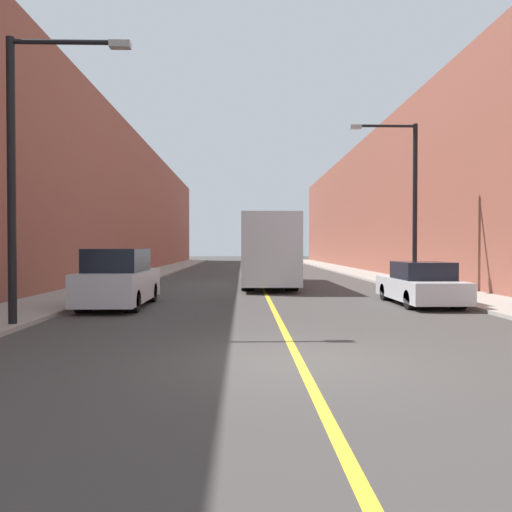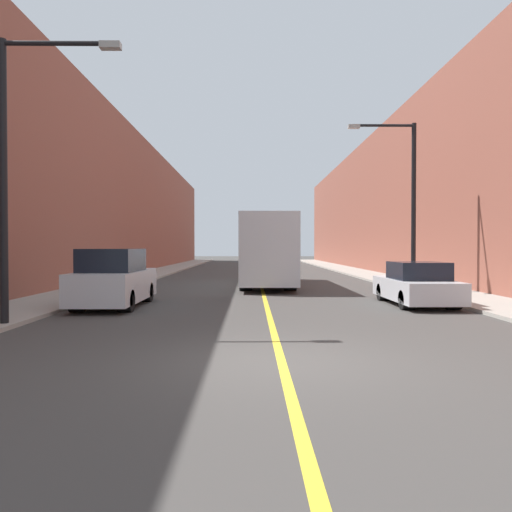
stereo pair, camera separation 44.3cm
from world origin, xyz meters
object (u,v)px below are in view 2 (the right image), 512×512
parked_suv_left (114,280)px  street_lamp_right (407,193)px  car_right_near (416,285)px  street_lamp_left (15,158)px  bus (266,250)px

parked_suv_left → street_lamp_right: bearing=24.6°
car_right_near → street_lamp_left: bearing=-157.7°
bus → street_lamp_right: bearing=-33.7°
street_lamp_right → street_lamp_left: bearing=-143.1°
car_right_near → street_lamp_left: 12.72m
bus → street_lamp_left: (-6.47, -13.39, 2.28)m
parked_suv_left → car_right_near: bearing=2.3°
car_right_near → street_lamp_right: 6.08m
street_lamp_left → parked_suv_left: bearing=74.0°
bus → car_right_near: bus is taller
bus → street_lamp_right: 7.62m
bus → parked_suv_left: (-5.26, -9.16, -0.96)m
bus → car_right_near: size_ratio=2.32×
bus → street_lamp_left: size_ratio=1.50×
parked_suv_left → bus: bearing=60.1°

